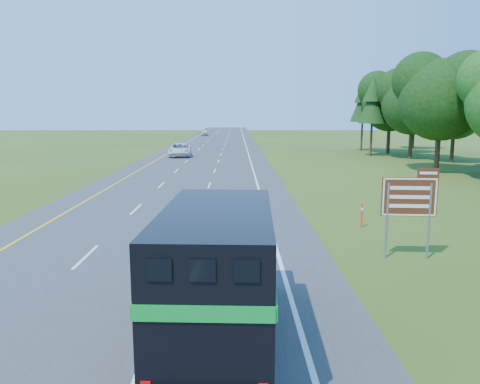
{
  "coord_description": "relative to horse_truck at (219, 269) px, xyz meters",
  "views": [
    {
      "loc": [
        3.91,
        -6.14,
        5.41
      ],
      "look_at": [
        4.07,
        15.4,
        1.79
      ],
      "focal_mm": 35.0,
      "sensor_mm": 36.0,
      "label": 1
    }
  ],
  "objects": [
    {
      "name": "road",
      "position": [
        -3.5,
        45.69,
        -1.8
      ],
      "size": [
        15.0,
        260.0,
        0.04
      ],
      "primitive_type": "cube",
      "color": "#38383A",
      "rests_on": "ground"
    },
    {
      "name": "lane_markings",
      "position": [
        -3.5,
        45.69,
        -1.78
      ],
      "size": [
        11.15,
        260.0,
        0.01
      ],
      "color": "yellow",
      "rests_on": "road"
    },
    {
      "name": "horse_truck",
      "position": [
        0.0,
        0.0,
        0.0
      ],
      "size": [
        2.64,
        7.61,
        3.33
      ],
      "rotation": [
        0.0,
        0.0,
        -0.04
      ],
      "color": "black",
      "rests_on": "road"
    },
    {
      "name": "white_suv",
      "position": [
        -6.79,
        48.98,
        -0.95
      ],
      "size": [
        3.19,
        6.16,
        1.66
      ],
      "primitive_type": "imported",
      "rotation": [
        0.0,
        0.0,
        0.07
      ],
      "color": "silver",
      "rests_on": "road"
    },
    {
      "name": "far_car",
      "position": [
        -7.55,
        106.32,
        -1.06
      ],
      "size": [
        1.86,
        4.28,
        1.44
      ],
      "primitive_type": "imported",
      "rotation": [
        0.0,
        0.0,
        0.04
      ],
      "color": "silver",
      "rests_on": "road"
    },
    {
      "name": "exit_sign",
      "position": [
        6.84,
        6.52,
        0.41
      ],
      "size": [
        2.03,
        0.23,
        3.44
      ],
      "rotation": [
        0.0,
        0.0,
        -0.08
      ],
      "color": "gray",
      "rests_on": "ground"
    },
    {
      "name": "delineator",
      "position": [
        6.42,
        11.44,
        -1.2
      ],
      "size": [
        0.1,
        0.05,
        1.16
      ],
      "color": "#F63D0C",
      "rests_on": "ground"
    }
  ]
}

